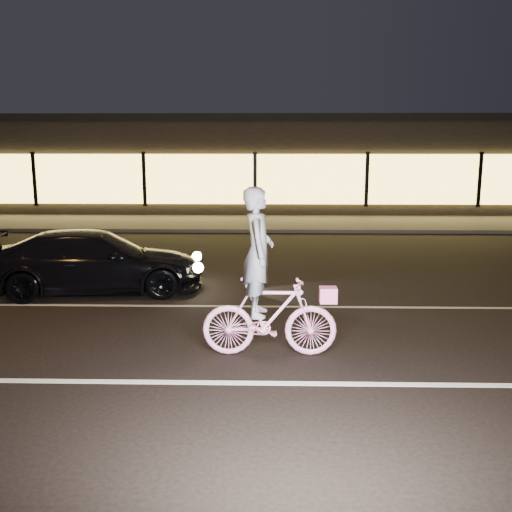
{
  "coord_description": "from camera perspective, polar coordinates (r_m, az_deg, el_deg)",
  "views": [
    {
      "loc": [
        0.59,
        -8.34,
        3.02
      ],
      "look_at": [
        0.37,
        0.6,
        1.25
      ],
      "focal_mm": 40.0,
      "sensor_mm": 36.0,
      "label": 1
    }
  ],
  "objects": [
    {
      "name": "sidewalk",
      "position": [
        21.55,
        -0.22,
        3.29
      ],
      "size": [
        30.0,
        4.0,
        0.12
      ],
      "primitive_type": "cube",
      "color": "#383533",
      "rests_on": "ground"
    },
    {
      "name": "lane_stripe_near",
      "position": [
        7.49,
        -3.32,
        -12.54
      ],
      "size": [
        60.0,
        0.12,
        0.01
      ],
      "primitive_type": "cube",
      "color": "silver",
      "rests_on": "ground"
    },
    {
      "name": "ground",
      "position": [
        8.89,
        -2.54,
        -8.68
      ],
      "size": [
        90.0,
        90.0,
        0.0
      ],
      "primitive_type": "plane",
      "color": "black",
      "rests_on": "ground"
    },
    {
      "name": "storefront",
      "position": [
        27.32,
        0.12,
        9.35
      ],
      "size": [
        25.4,
        8.42,
        4.2
      ],
      "color": "black",
      "rests_on": "ground"
    },
    {
      "name": "sedan",
      "position": [
        12.15,
        -15.78,
        -0.55
      ],
      "size": [
        4.59,
        2.39,
        1.27
      ],
      "rotation": [
        0.0,
        0.0,
        1.72
      ],
      "color": "black",
      "rests_on": "ground"
    },
    {
      "name": "cyclist",
      "position": [
        8.13,
        1.06,
        -4.16
      ],
      "size": [
        1.94,
        0.67,
        2.44
      ],
      "rotation": [
        0.0,
        0.0,
        1.57
      ],
      "color": "#FF389F",
      "rests_on": "ground"
    },
    {
      "name": "lane_stripe_far",
      "position": [
        10.78,
        -1.82,
        -5.05
      ],
      "size": [
        60.0,
        0.1,
        0.01
      ],
      "primitive_type": "cube",
      "color": "gray",
      "rests_on": "ground"
    }
  ]
}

